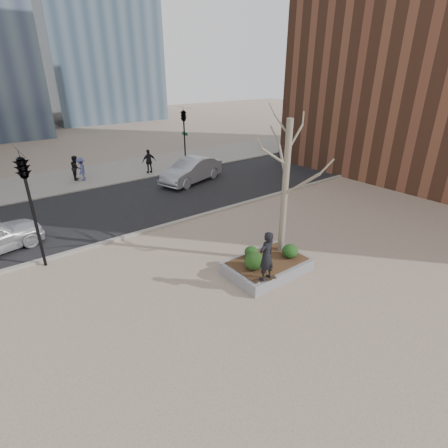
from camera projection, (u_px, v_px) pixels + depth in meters
ground at (247, 281)px, 12.61m from camera, size 120.00×120.00×0.00m
street at (131, 203)px, 19.84m from camera, size 60.00×8.00×0.02m
far_sidewalk at (90, 176)px, 24.90m from camera, size 60.00×6.00×0.02m
planter at (267, 267)px, 13.07m from camera, size 3.00×2.00×0.45m
planter_mulch at (267, 261)px, 12.97m from camera, size 2.70×1.70×0.04m
sycamore_tree at (287, 168)px, 12.39m from camera, size 2.80×2.80×6.60m
shrub_left at (255, 261)px, 12.31m from camera, size 0.73×0.73×0.62m
shrub_middle at (251, 252)px, 13.09m from camera, size 0.52×0.52×0.44m
shrub_right at (290, 251)px, 13.09m from camera, size 0.60×0.60×0.51m
skateboard at (265, 280)px, 11.79m from camera, size 0.80×0.44×0.08m
skateboarder at (266, 256)px, 11.42m from camera, size 0.67×0.47×1.74m
car_silver at (191, 170)px, 23.21m from camera, size 5.07×3.03×1.58m
car_third at (300, 147)px, 30.56m from camera, size 4.79×2.36×1.34m
pedestrian_a at (76, 168)px, 23.69m from camera, size 0.86×0.97×1.64m
pedestrian_b at (81, 169)px, 23.55m from camera, size 0.98×1.17×1.57m
pedestrian_c at (149, 161)px, 25.21m from camera, size 1.03×0.49×1.71m
traffic_light_near at (33, 212)px, 12.68m from camera, size 0.60×2.48×4.50m
traffic_light_far at (185, 139)px, 25.87m from camera, size 0.60×2.48×4.50m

